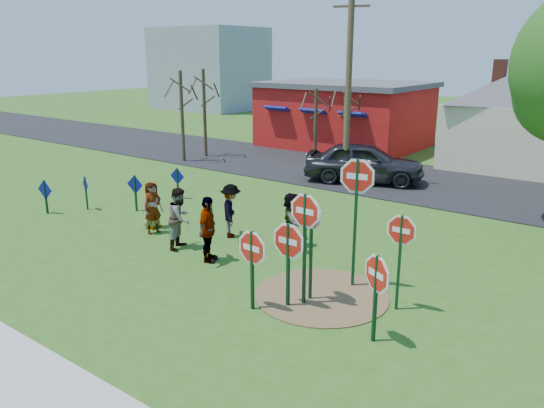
{
  "coord_description": "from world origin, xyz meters",
  "views": [
    {
      "loc": [
        10.46,
        -11.01,
        5.61
      ],
      "look_at": [
        1.4,
        1.17,
        1.26
      ],
      "focal_mm": 35.0,
      "sensor_mm": 36.0,
      "label": 1
    }
  ],
  "objects_px": {
    "person_b": "(153,208)",
    "stop_sign_d": "(401,239)",
    "suv": "(364,162)",
    "person_a": "(152,205)",
    "stop_sign_a": "(252,254)",
    "utility_pole": "(349,81)",
    "stop_sign_b": "(357,190)",
    "stop_sign_c": "(311,226)"
  },
  "relations": [
    {
      "from": "stop_sign_b",
      "to": "utility_pole",
      "type": "xyz_separation_m",
      "value": [
        -5.35,
        9.22,
        1.97
      ]
    },
    {
      "from": "person_a",
      "to": "utility_pole",
      "type": "distance_m",
      "value": 10.03
    },
    {
      "from": "person_a",
      "to": "utility_pole",
      "type": "bearing_deg",
      "value": -12.22
    },
    {
      "from": "stop_sign_a",
      "to": "person_b",
      "type": "distance_m",
      "value": 6.27
    },
    {
      "from": "stop_sign_d",
      "to": "suv",
      "type": "relative_size",
      "value": 0.45
    },
    {
      "from": "person_b",
      "to": "stop_sign_b",
      "type": "bearing_deg",
      "value": -78.36
    },
    {
      "from": "stop_sign_d",
      "to": "suv",
      "type": "distance_m",
      "value": 12.26
    },
    {
      "from": "stop_sign_b",
      "to": "stop_sign_d",
      "type": "bearing_deg",
      "value": -32.35
    },
    {
      "from": "stop_sign_d",
      "to": "utility_pole",
      "type": "relative_size",
      "value": 0.28
    },
    {
      "from": "stop_sign_b",
      "to": "person_a",
      "type": "relative_size",
      "value": 2.18
    },
    {
      "from": "person_b",
      "to": "suv",
      "type": "height_order",
      "value": "suv"
    },
    {
      "from": "stop_sign_d",
      "to": "person_a",
      "type": "bearing_deg",
      "value": 175.3
    },
    {
      "from": "suv",
      "to": "person_b",
      "type": "bearing_deg",
      "value": 146.64
    },
    {
      "from": "stop_sign_a",
      "to": "stop_sign_b",
      "type": "xyz_separation_m",
      "value": [
        1.23,
        2.45,
        1.13
      ]
    },
    {
      "from": "stop_sign_b",
      "to": "utility_pole",
      "type": "distance_m",
      "value": 10.84
    },
    {
      "from": "stop_sign_d",
      "to": "person_a",
      "type": "height_order",
      "value": "stop_sign_d"
    },
    {
      "from": "stop_sign_d",
      "to": "person_b",
      "type": "bearing_deg",
      "value": 177.57
    },
    {
      "from": "stop_sign_b",
      "to": "stop_sign_d",
      "type": "height_order",
      "value": "stop_sign_b"
    },
    {
      "from": "stop_sign_a",
      "to": "stop_sign_d",
      "type": "relative_size",
      "value": 0.85
    },
    {
      "from": "stop_sign_a",
      "to": "person_a",
      "type": "relative_size",
      "value": 1.29
    },
    {
      "from": "person_a",
      "to": "suv",
      "type": "bearing_deg",
      "value": -13.94
    },
    {
      "from": "suv",
      "to": "person_a",
      "type": "bearing_deg",
      "value": 143.65
    },
    {
      "from": "stop_sign_b",
      "to": "stop_sign_c",
      "type": "height_order",
      "value": "stop_sign_b"
    },
    {
      "from": "stop_sign_b",
      "to": "suv",
      "type": "height_order",
      "value": "stop_sign_b"
    },
    {
      "from": "stop_sign_c",
      "to": "suv",
      "type": "height_order",
      "value": "stop_sign_c"
    },
    {
      "from": "stop_sign_b",
      "to": "stop_sign_d",
      "type": "xyz_separation_m",
      "value": [
        1.39,
        -0.51,
        -0.77
      ]
    },
    {
      "from": "stop_sign_d",
      "to": "utility_pole",
      "type": "bearing_deg",
      "value": 124.18
    },
    {
      "from": "stop_sign_b",
      "to": "stop_sign_a",
      "type": "bearing_deg",
      "value": -128.96
    },
    {
      "from": "stop_sign_a",
      "to": "utility_pole",
      "type": "bearing_deg",
      "value": 113.04
    },
    {
      "from": "person_b",
      "to": "stop_sign_d",
      "type": "bearing_deg",
      "value": -82.13
    },
    {
      "from": "stop_sign_c",
      "to": "stop_sign_d",
      "type": "height_order",
      "value": "stop_sign_c"
    },
    {
      "from": "stop_sign_c",
      "to": "stop_sign_a",
      "type": "bearing_deg",
      "value": -101.67
    },
    {
      "from": "person_a",
      "to": "utility_pole",
      "type": "height_order",
      "value": "utility_pole"
    },
    {
      "from": "stop_sign_a",
      "to": "stop_sign_d",
      "type": "bearing_deg",
      "value": 40.01
    },
    {
      "from": "stop_sign_d",
      "to": "person_a",
      "type": "distance_m",
      "value": 9.0
    },
    {
      "from": "stop_sign_a",
      "to": "person_b",
      "type": "xyz_separation_m",
      "value": [
        -5.84,
        2.21,
        -0.51
      ]
    },
    {
      "from": "stop_sign_c",
      "to": "person_b",
      "type": "distance_m",
      "value": 6.78
    },
    {
      "from": "stop_sign_b",
      "to": "stop_sign_d",
      "type": "relative_size",
      "value": 1.44
    },
    {
      "from": "stop_sign_b",
      "to": "person_a",
      "type": "height_order",
      "value": "stop_sign_b"
    },
    {
      "from": "stop_sign_a",
      "to": "suv",
      "type": "bearing_deg",
      "value": 109.75
    },
    {
      "from": "person_a",
      "to": "person_b",
      "type": "bearing_deg",
      "value": -126.98
    },
    {
      "from": "stop_sign_c",
      "to": "stop_sign_d",
      "type": "xyz_separation_m",
      "value": [
        1.84,
        0.76,
        -0.14
      ]
    }
  ]
}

